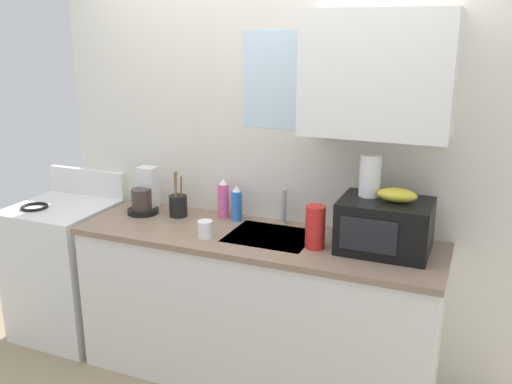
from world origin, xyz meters
TOP-DOWN VIEW (x-y plane):
  - kitchen_wall_assembly at (0.10, 0.31)m, footprint 2.83×0.42m
  - counter_unit at (0.00, 0.00)m, footprint 2.06×0.63m
  - sink_faucet at (0.08, 0.24)m, footprint 0.03×0.03m
  - stove_range at (-1.38, 0.00)m, footprint 0.60×0.60m
  - microwave at (0.69, 0.05)m, footprint 0.46×0.35m
  - banana_bunch at (0.74, 0.05)m, footprint 0.20×0.11m
  - paper_towel_roll at (0.59, 0.10)m, footprint 0.11×0.11m
  - coffee_maker at (-0.79, 0.11)m, footprint 0.19×0.21m
  - dish_soap_bottle_blue at (-0.20, 0.19)m, footprint 0.06×0.06m
  - dish_soap_bottle_pink at (-0.30, 0.21)m, footprint 0.07×0.07m
  - cereal_canister at (0.35, -0.05)m, footprint 0.10×0.10m
  - mug_white at (-0.24, -0.14)m, footprint 0.08×0.08m
  - utensil_crock at (-0.56, 0.12)m, footprint 0.11×0.11m

SIDE VIEW (x-z plane):
  - stove_range at x=-1.38m, z-range -0.08..1.00m
  - counter_unit at x=0.00m, z-range 0.01..0.91m
  - mug_white at x=-0.24m, z-range 0.90..0.99m
  - utensil_crock at x=-0.56m, z-range 0.83..1.11m
  - dish_soap_bottle_blue at x=-0.20m, z-range 0.89..1.11m
  - coffee_maker at x=-0.79m, z-range 0.86..1.14m
  - sink_faucet at x=0.08m, z-range 0.90..1.11m
  - cereal_canister at x=0.35m, z-range 0.90..1.13m
  - dish_soap_bottle_pink at x=-0.30m, z-range 0.89..1.14m
  - microwave at x=0.69m, z-range 0.90..1.17m
  - banana_bunch at x=0.74m, z-range 1.17..1.24m
  - paper_towel_roll at x=0.59m, z-range 1.17..1.39m
  - kitchen_wall_assembly at x=0.10m, z-range 0.10..2.60m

